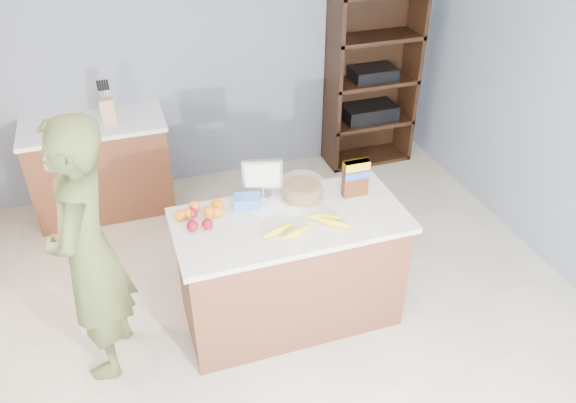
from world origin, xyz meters
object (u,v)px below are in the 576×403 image
object	(u,v)px
counter_peninsula	(290,273)
shelving_unit	(370,82)
person	(89,254)
tv	(262,176)
cereal_box	(356,176)

from	to	relation	value
counter_peninsula	shelving_unit	xyz separation A→B (m)	(1.55, 2.05, 0.45)
person	tv	xyz separation A→B (m)	(1.19, 0.31, 0.15)
tv	cereal_box	distance (m)	0.65
tv	cereal_box	size ratio (longest dim) A/B	1.05
shelving_unit	person	distance (m)	3.49
tv	shelving_unit	bearing A→B (deg)	46.35
shelving_unit	tv	xyz separation A→B (m)	(-1.65, -1.73, 0.19)
shelving_unit	tv	size ratio (longest dim) A/B	6.38
counter_peninsula	tv	distance (m)	0.73
counter_peninsula	tv	xyz separation A→B (m)	(-0.10, 0.32, 0.64)
tv	cereal_box	bearing A→B (deg)	-17.84
person	cereal_box	xyz separation A→B (m)	(1.81, 0.11, 0.14)
tv	cereal_box	world-z (taller)	tv
person	tv	size ratio (longest dim) A/B	6.48
cereal_box	tv	bearing A→B (deg)	162.16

